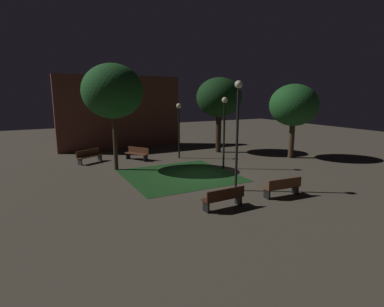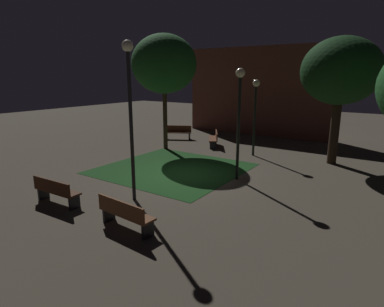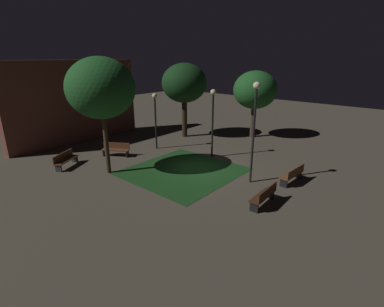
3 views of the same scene
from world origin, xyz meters
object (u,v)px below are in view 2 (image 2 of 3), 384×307
Objects in this scene: bench_lawn_edge at (56,190)px; lamp_post_plaza_west at (255,104)px; bench_near_trees at (125,213)px; tree_left_canopy at (164,64)px; bench_corner at (214,138)px; lamp_post_path_center at (239,105)px; lamp_post_near_wall at (130,97)px; tree_back_left at (341,72)px; bench_path_side at (178,132)px.

lamp_post_plaza_west is at bearing 75.05° from bench_lawn_edge.
tree_left_canopy is (-5.41, 8.50, 4.23)m from bench_near_trees.
bench_near_trees is at bearing -72.20° from bench_corner.
lamp_post_path_center is 4.27m from lamp_post_plaza_west.
bench_near_trees and bench_corner have the same top height.
lamp_post_plaza_west is (2.87, -0.83, 2.24)m from bench_corner.
lamp_post_near_wall is at bearing 127.74° from bench_near_trees.
tree_left_canopy is at bearing 154.57° from lamp_post_path_center.
tree_back_left is at bearing 62.45° from lamp_post_near_wall.
tree_left_canopy is at bearing -167.28° from tree_back_left.
tree_left_canopy is 1.44× the size of lamp_post_path_center.
bench_corner is 6.82m from lamp_post_path_center.
tree_left_canopy is 8.01m from lamp_post_near_wall.
bench_lawn_edge is 7.22m from lamp_post_path_center.
bench_lawn_edge is 10.37m from lamp_post_plaza_west.
bench_near_trees is 10.05m from lamp_post_plaza_west.
bench_lawn_edge is at bearing -180.00° from bench_near_trees.
lamp_post_near_wall is (5.23, -9.49, 2.97)m from bench_path_side.
bench_corner is 0.34× the size of lamp_post_near_wall.
bench_lawn_edge is 0.46× the size of lamp_post_plaza_west.
tree_left_canopy is at bearing 121.02° from lamp_post_near_wall.
lamp_post_plaza_west is (6.02, -1.43, 2.24)m from bench_path_side.
tree_back_left reaches higher than bench_lawn_edge.
lamp_post_path_center is (-2.66, -4.79, -1.27)m from tree_back_left.
bench_near_trees is 0.29× the size of tree_left_canopy.
lamp_post_near_wall reaches higher than lamp_post_path_center.
bench_corner is 5.13m from tree_left_canopy.
lamp_post_path_center is at bearing 84.36° from bench_near_trees.
bench_lawn_edge and bench_near_trees have the same top height.
tree_back_left is at bearing 10.03° from lamp_post_plaza_west.
lamp_post_path_center is (3.71, 5.66, 2.51)m from bench_lawn_edge.
bench_corner is 7.63m from tree_back_left.
bench_corner is at bearing 103.12° from lamp_post_near_wall.
bench_corner is 3.21m from bench_path_side.
bench_path_side is at bearing 169.25° from bench_corner.
tree_back_left is 1.13× the size of lamp_post_near_wall.
bench_lawn_edge is 3.15m from bench_near_trees.
bench_corner is at bearing 46.46° from tree_left_canopy.
tree_back_left reaches higher than bench_near_trees.
bench_path_side is 6.58m from lamp_post_plaza_west.
bench_corner is 0.28× the size of tree_left_canopy.
bench_near_trees is 1.03× the size of bench_corner.
tree_back_left reaches higher than bench_path_side.
tree_left_canopy is 1.61× the size of lamp_post_plaza_west.
bench_path_side is 0.35× the size of lamp_post_near_wall.
lamp_post_near_wall is (-4.55, -8.73, -0.82)m from tree_back_left.
tree_back_left is (9.78, -0.76, 3.79)m from bench_path_side.
tree_back_left is 1.49× the size of lamp_post_plaza_west.
bench_lawn_edge is 12.81m from tree_back_left.
bench_lawn_edge is 0.31× the size of tree_back_left.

